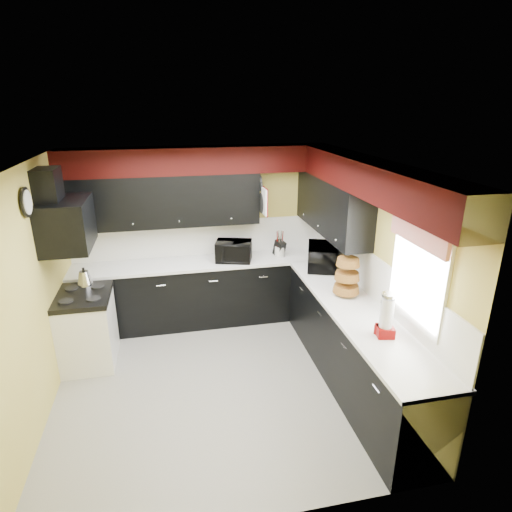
{
  "coord_description": "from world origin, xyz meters",
  "views": [
    {
      "loc": [
        -0.44,
        -4.16,
        3.08
      ],
      "look_at": [
        0.6,
        0.76,
        1.24
      ],
      "focal_mm": 30.0,
      "sensor_mm": 36.0,
      "label": 1
    }
  ],
  "objects_px": {
    "utensil_crock": "(280,251)",
    "kettle": "(85,278)",
    "knife_block": "(279,248)",
    "microwave": "(322,257)",
    "toaster_oven": "(234,251)"
  },
  "relations": [
    {
      "from": "toaster_oven",
      "to": "kettle",
      "type": "xyz_separation_m",
      "value": [
        -1.93,
        -0.39,
        -0.07
      ]
    },
    {
      "from": "knife_block",
      "to": "kettle",
      "type": "distance_m",
      "value": 2.64
    },
    {
      "from": "microwave",
      "to": "knife_block",
      "type": "relative_size",
      "value": 2.44
    },
    {
      "from": "utensil_crock",
      "to": "kettle",
      "type": "xyz_separation_m",
      "value": [
        -2.61,
        -0.42,
        -0.01
      ]
    },
    {
      "from": "toaster_oven",
      "to": "microwave",
      "type": "relative_size",
      "value": 0.86
    },
    {
      "from": "knife_block",
      "to": "microwave",
      "type": "bearing_deg",
      "value": -74.82
    },
    {
      "from": "utensil_crock",
      "to": "kettle",
      "type": "bearing_deg",
      "value": -170.78
    },
    {
      "from": "toaster_oven",
      "to": "knife_block",
      "type": "bearing_deg",
      "value": 20.3
    },
    {
      "from": "utensil_crock",
      "to": "knife_block",
      "type": "relative_size",
      "value": 0.65
    },
    {
      "from": "microwave",
      "to": "kettle",
      "type": "relative_size",
      "value": 2.9
    },
    {
      "from": "kettle",
      "to": "knife_block",
      "type": "bearing_deg",
      "value": 9.59
    },
    {
      "from": "microwave",
      "to": "knife_block",
      "type": "distance_m",
      "value": 0.72
    },
    {
      "from": "microwave",
      "to": "utensil_crock",
      "type": "relative_size",
      "value": 3.73
    },
    {
      "from": "toaster_oven",
      "to": "kettle",
      "type": "relative_size",
      "value": 2.49
    },
    {
      "from": "utensil_crock",
      "to": "microwave",
      "type": "bearing_deg",
      "value": -50.79
    }
  ]
}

